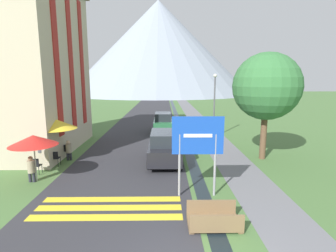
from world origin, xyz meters
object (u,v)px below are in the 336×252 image
cafe_chair_near_right (36,165)px  cafe_umbrella_front_red (33,140)px  person_standing_terrace (41,150)px  streetlamp (214,100)px  parked_car_near (165,146)px  road_sign (198,143)px  footbridge (214,219)px  person_seated_far (31,168)px  hotel_building (26,55)px  tree_by_path (267,87)px  parked_car_far (163,123)px  cafe_chair_middle (55,157)px  cafe_chair_far_left (66,150)px  person_seated_near (69,149)px  cafe_umbrella_middle_yellow (55,124)px

cafe_chair_near_right → cafe_umbrella_front_red: cafe_umbrella_front_red is taller
person_standing_terrace → streetlamp: bearing=35.9°
parked_car_near → road_sign: bearing=-73.9°
road_sign → cafe_chair_near_right: size_ratio=3.91×
footbridge → person_seated_far: size_ratio=1.36×
hotel_building → tree_by_path: (14.95, -2.35, -1.97)m
person_standing_terrace → parked_car_far: bearing=56.8°
hotel_building → cafe_chair_near_right: 7.98m
footbridge → cafe_chair_middle: cafe_chair_middle is taller
tree_by_path → footbridge: bearing=-120.4°
cafe_umbrella_front_red → parked_car_near: bearing=25.6°
cafe_chair_far_left → tree_by_path: 12.58m
hotel_building → cafe_chair_middle: (2.92, -3.60, -5.81)m
hotel_building → footbridge: bearing=-42.6°
person_seated_far → footbridge: bearing=-26.2°
cafe_umbrella_front_red → person_seated_near: bearing=83.5°
hotel_building → cafe_chair_far_left: 6.83m
cafe_umbrella_front_red → person_seated_near: (0.37, 3.27, -1.32)m
hotel_building → streetlamp: hotel_building is taller
hotel_building → cafe_umbrella_middle_yellow: bearing=-46.6°
person_seated_far → tree_by_path: 13.21m
parked_car_far → cafe_umbrella_middle_yellow: bearing=-124.8°
parked_car_near → streetlamp: (4.07, 6.49, 2.17)m
cafe_chair_far_left → person_standing_terrace: (-0.56, -2.07, 0.53)m
road_sign → person_standing_terrace: (-7.91, 3.36, -1.21)m
footbridge → cafe_chair_middle: bearing=141.3°
footbridge → cafe_umbrella_middle_yellow: bearing=138.9°
hotel_building → person_standing_terrace: hotel_building is taller
cafe_umbrella_front_red → person_seated_far: (-0.17, -0.10, -1.30)m
tree_by_path → cafe_chair_far_left: bearing=178.5°
parked_car_far → person_seated_near: bearing=-124.0°
person_seated_far → person_standing_terrace: (-0.35, 1.78, 0.35)m
hotel_building → cafe_umbrella_middle_yellow: hotel_building is taller
footbridge → parked_car_near: (-1.60, 6.88, 0.69)m
cafe_umbrella_front_red → person_standing_terrace: size_ratio=1.25×
cafe_umbrella_front_red → tree_by_path: (12.03, 3.44, 2.36)m
person_standing_terrace → tree_by_path: (12.54, 1.76, 3.30)m
parked_car_near → cafe_umbrella_front_red: cafe_umbrella_front_red is taller
cafe_chair_near_right → person_seated_far: bearing=-100.9°
hotel_building → road_sign: size_ratio=3.54×
person_seated_near → tree_by_path: tree_by_path is taller
cafe_umbrella_front_red → cafe_umbrella_middle_yellow: bearing=92.4°
cafe_chair_middle → streetlamp: bearing=49.8°
parked_car_far → cafe_chair_far_left: 9.77m
footbridge → cafe_umbrella_front_red: size_ratio=0.76×
cafe_umbrella_middle_yellow → person_seated_far: bearing=-90.9°
hotel_building → person_seated_near: bearing=-37.4°
road_sign → parked_car_far: bearing=96.3°
cafe_chair_far_left → cafe_umbrella_middle_yellow: cafe_umbrella_middle_yellow is taller
cafe_chair_far_left → footbridge: bearing=-42.0°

